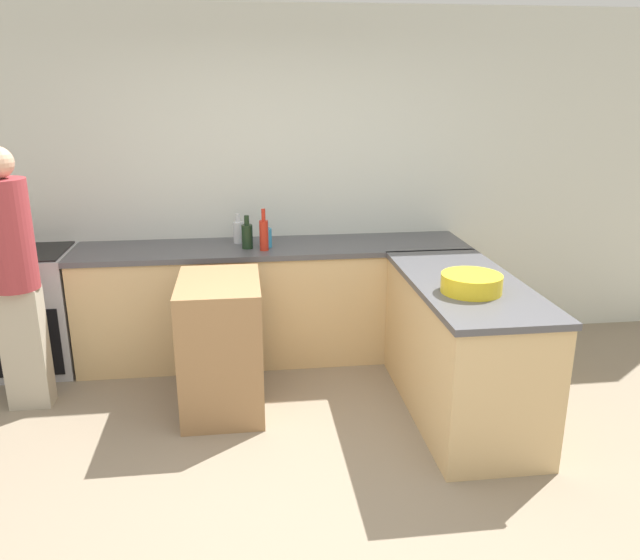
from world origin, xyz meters
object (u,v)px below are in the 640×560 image
object	(u,v)px
island_table	(221,345)
vinegar_bottle_clear	(238,232)
dish_soap_bottle	(266,237)
range_oven	(34,311)
mixing_bowl	(471,283)
hot_sauce_bottle	(264,234)
wine_bottle_dark	(247,235)
person_by_range	(14,270)

from	to	relation	value
island_table	vinegar_bottle_clear	distance (m)	1.09
island_table	dish_soap_bottle	xyz separation A→B (m)	(0.35, 0.77, 0.55)
range_oven	dish_soap_bottle	distance (m)	1.86
mixing_bowl	island_table	bearing A→B (deg)	162.78
hot_sauce_bottle	range_oven	bearing A→B (deg)	175.46
mixing_bowl	wine_bottle_dark	size ratio (longest dim) A/B	1.43
island_table	dish_soap_bottle	size ratio (longest dim) A/B	4.46
island_table	dish_soap_bottle	distance (m)	1.01
vinegar_bottle_clear	hot_sauce_bottle	xyz separation A→B (m)	(0.19, -0.25, 0.03)
vinegar_bottle_clear	wine_bottle_dark	size ratio (longest dim) A/B	0.92
range_oven	person_by_range	bearing A→B (deg)	-78.57
wine_bottle_dark	person_by_range	size ratio (longest dim) A/B	0.14
island_table	person_by_range	xyz separation A→B (m)	(-1.31, 0.19, 0.51)
island_table	vinegar_bottle_clear	world-z (taller)	vinegar_bottle_clear
island_table	hot_sauce_bottle	world-z (taller)	hot_sauce_bottle
wine_bottle_dark	hot_sauce_bottle	xyz separation A→B (m)	(0.12, -0.07, 0.02)
range_oven	mixing_bowl	size ratio (longest dim) A/B	2.55
island_table	vinegar_bottle_clear	size ratio (longest dim) A/B	3.89
range_oven	island_table	bearing A→B (deg)	-29.71
mixing_bowl	hot_sauce_bottle	bearing A→B (deg)	136.03
range_oven	island_table	size ratio (longest dim) A/B	1.03
range_oven	vinegar_bottle_clear	distance (m)	1.67
mixing_bowl	vinegar_bottle_clear	bearing A→B (deg)	134.65
vinegar_bottle_clear	range_oven	bearing A→B (deg)	-175.96
range_oven	hot_sauce_bottle	bearing A→B (deg)	-4.54
person_by_range	vinegar_bottle_clear	bearing A→B (deg)	27.22
mixing_bowl	person_by_range	size ratio (longest dim) A/B	0.21
range_oven	dish_soap_bottle	world-z (taller)	dish_soap_bottle
range_oven	wine_bottle_dark	size ratio (longest dim) A/B	3.66
range_oven	person_by_range	size ratio (longest dim) A/B	0.53
range_oven	dish_soap_bottle	size ratio (longest dim) A/B	4.59
hot_sauce_bottle	person_by_range	size ratio (longest dim) A/B	0.18
range_oven	wine_bottle_dark	world-z (taller)	wine_bottle_dark
mixing_bowl	vinegar_bottle_clear	world-z (taller)	vinegar_bottle_clear
vinegar_bottle_clear	dish_soap_bottle	xyz separation A→B (m)	(0.21, -0.16, -0.01)
range_oven	dish_soap_bottle	xyz separation A→B (m)	(1.78, -0.05, 0.54)
island_table	hot_sauce_bottle	bearing A→B (deg)	64.33
mixing_bowl	range_oven	bearing A→B (deg)	156.41
vinegar_bottle_clear	person_by_range	world-z (taller)	person_by_range
mixing_bowl	vinegar_bottle_clear	xyz separation A→B (m)	(-1.38, 1.40, 0.04)
mixing_bowl	dish_soap_bottle	bearing A→B (deg)	133.37
island_table	hot_sauce_bottle	distance (m)	0.96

